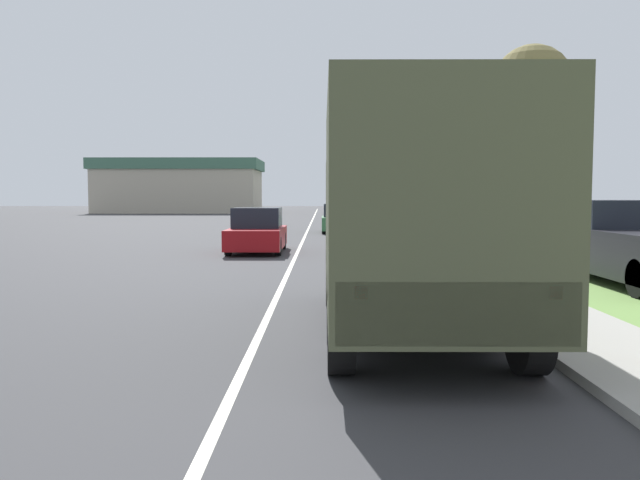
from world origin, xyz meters
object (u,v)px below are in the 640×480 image
object	(u,v)px
military_truck	(411,213)
car_nearest_ahead	(257,232)
car_second_ahead	(338,220)
pickup_truck	(635,245)

from	to	relation	value
military_truck	car_nearest_ahead	world-z (taller)	military_truck
military_truck	car_second_ahead	xyz separation A→B (m)	(-0.43, 25.40, -1.04)
car_nearest_ahead	car_second_ahead	bearing A→B (deg)	75.50
car_nearest_ahead	pickup_truck	world-z (taller)	pickup_truck
car_second_ahead	pickup_truck	xyz separation A→B (m)	(6.16, -20.25, 0.18)
car_nearest_ahead	car_second_ahead	distance (m)	12.56
car_nearest_ahead	military_truck	bearing A→B (deg)	-74.87
car_nearest_ahead	car_second_ahead	xyz separation A→B (m)	(3.15, 12.16, -0.01)
pickup_truck	car_nearest_ahead	bearing A→B (deg)	139.01
military_truck	car_nearest_ahead	xyz separation A→B (m)	(-3.58, 13.23, -1.03)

